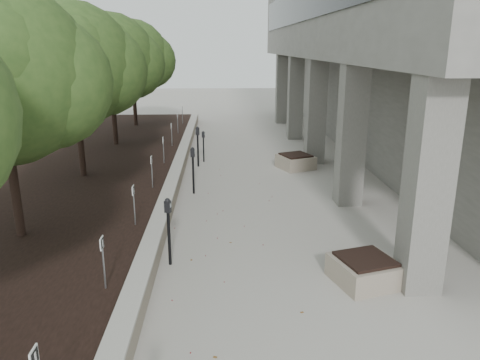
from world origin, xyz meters
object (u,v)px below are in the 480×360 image
object	(u,v)px
crabapple_tree_2	(4,113)
crabapple_tree_4	(111,80)
parking_meter_5	(204,147)
planter_back	(296,161)
crabapple_tree_3	(76,91)
parking_meter_4	(198,147)
planter_front	(365,270)
parking_meter_2	(169,232)
parking_meter_3	(193,171)
crabapple_tree_5	(133,73)

from	to	relation	value
crabapple_tree_2	crabapple_tree_4	xyz separation A→B (m)	(0.00, 10.00, 0.00)
parking_meter_5	planter_back	world-z (taller)	parking_meter_5
planter_back	crabapple_tree_2	bearing A→B (deg)	-135.94
crabapple_tree_3	parking_meter_5	size ratio (longest dim) A/B	4.36
parking_meter_4	planter_front	bearing A→B (deg)	-86.17
parking_meter_2	parking_meter_3	size ratio (longest dim) A/B	1.00
parking_meter_4	planter_front	size ratio (longest dim) A/B	1.37
parking_meter_2	parking_meter_5	bearing A→B (deg)	103.86
parking_meter_3	planter_back	bearing A→B (deg)	46.65
crabapple_tree_2	parking_meter_5	bearing A→B (deg)	65.18
crabapple_tree_4	crabapple_tree_2	bearing A→B (deg)	-90.00
crabapple_tree_4	crabapple_tree_5	world-z (taller)	same
crabapple_tree_3	parking_meter_2	xyz separation A→B (m)	(3.39, -5.82, -2.38)
crabapple_tree_3	crabapple_tree_4	distance (m)	5.00
planter_front	planter_back	xyz separation A→B (m)	(0.06, 8.85, 0.01)
parking_meter_4	crabapple_tree_4	bearing A→B (deg)	128.22
parking_meter_2	planter_front	bearing A→B (deg)	2.89
crabapple_tree_3	planter_front	size ratio (longest dim) A/B	4.81
crabapple_tree_3	crabapple_tree_2	bearing A→B (deg)	-90.00
parking_meter_3	planter_back	world-z (taller)	parking_meter_3
crabapple_tree_4	parking_meter_3	bearing A→B (deg)	-58.34
parking_meter_2	parking_meter_3	xyz separation A→B (m)	(0.24, 4.93, 0.00)
crabapple_tree_5	planter_front	bearing A→B (deg)	-66.57
crabapple_tree_4	parking_meter_4	distance (m)	4.98
parking_meter_2	parking_meter_4	world-z (taller)	parking_meter_4
crabapple_tree_4	crabapple_tree_3	bearing A→B (deg)	-90.00
parking_meter_5	parking_meter_3	bearing A→B (deg)	-72.47
crabapple_tree_5	parking_meter_3	xyz separation A→B (m)	(3.63, -10.89, -2.38)
planter_back	parking_meter_2	bearing A→B (deg)	-116.47
crabapple_tree_2	parking_meter_3	world-z (taller)	crabapple_tree_2
parking_meter_3	planter_front	bearing A→B (deg)	-50.48
crabapple_tree_2	parking_meter_3	xyz separation A→B (m)	(3.63, 4.11, -2.38)
crabapple_tree_5	parking_meter_2	world-z (taller)	crabapple_tree_5
parking_meter_4	planter_front	xyz separation A→B (m)	(3.63, -9.29, -0.51)
crabapple_tree_3	crabapple_tree_4	bearing A→B (deg)	90.00
crabapple_tree_5	parking_meter_3	bearing A→B (deg)	-71.56
crabapple_tree_5	parking_meter_4	distance (m)	8.63
parking_meter_4	parking_meter_3	bearing A→B (deg)	-107.51
parking_meter_5	planter_front	world-z (taller)	parking_meter_5
crabapple_tree_4	planter_front	size ratio (longest dim) A/B	4.81
crabapple_tree_4	parking_meter_2	world-z (taller)	crabapple_tree_4
crabapple_tree_5	parking_meter_5	xyz separation A→B (m)	(3.82, -6.74, -2.50)
crabapple_tree_3	parking_meter_2	bearing A→B (deg)	-59.80
parking_meter_5	crabapple_tree_5	bearing A→B (deg)	139.68
crabapple_tree_3	parking_meter_2	size ratio (longest dim) A/B	3.67
parking_meter_2	planter_front	xyz separation A→B (m)	(3.88, -0.95, -0.48)
planter_front	planter_back	world-z (taller)	planter_back
crabapple_tree_2	crabapple_tree_3	xyz separation A→B (m)	(0.00, 5.00, 0.00)
parking_meter_4	parking_meter_5	distance (m)	0.77
crabapple_tree_2	planter_back	size ratio (longest dim) A/B	4.66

